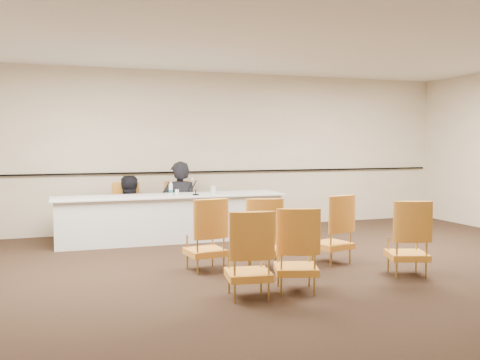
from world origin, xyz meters
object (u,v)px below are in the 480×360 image
Objects in this scene: panelist_main at (180,212)px; panelist_second at (128,222)px; water_bottle at (171,188)px; coffee_cup at (213,190)px; aud_chair_back_left at (248,254)px; panelist_second_chair at (127,210)px; aud_chair_back_right at (407,237)px; panel_table at (171,218)px; microphone at (196,187)px; aud_chair_front_right at (331,229)px; drinking_glass at (177,192)px; aud_chair_front_mid at (263,233)px; aud_chair_back_mid at (296,249)px; panelist_main_chair at (180,208)px; aud_chair_front_left at (205,234)px.

panelist_main reaches higher than panelist_second.
coffee_cup is at bearing -6.81° from water_bottle.
aud_chair_back_left is (0.75, -4.15, 0.21)m from panelist_second.
aud_chair_back_right is (2.96, -3.87, 0.00)m from panelist_second_chair.
microphone reaches higher than panel_table.
panelist_main is 3.30m from aud_chair_front_right.
aud_chair_front_mid is at bearing -75.61° from drinking_glass.
drinking_glass is 0.11× the size of aud_chair_back_mid.
microphone is 3.39m from aud_chair_back_mid.
aud_chair_back_mid is at bearing -89.68° from microphone.
panelist_main is 1.92× the size of aud_chair_front_right.
panelist_main_chair is 3.30× the size of microphone.
aud_chair_front_left is (-0.75, -2.18, -0.37)m from coffee_cup.
drinking_glass is (-0.18, -0.62, 0.35)m from panelist_main_chair.
water_bottle is at bearing 173.19° from coffee_cup.
coffee_cup is 3.44m from aud_chair_back_mid.
coffee_cup is at bearing 63.81° from aud_chair_front_left.
panelist_second_chair is at bearing 146.20° from aud_chair_back_right.
coffee_cup reaches higher than panel_table.
microphone is 0.42m from water_bottle.
panelist_second reaches higher than coffee_cup.
aud_chair_back_right is at bearing 15.70° from aud_chair_back_left.
aud_chair_front_right is at bearing -63.50° from microphone.
panelist_main reaches higher than panelist_main_chair.
coffee_cup is 0.15× the size of aud_chair_front_left.
coffee_cup is (0.33, 0.07, -0.07)m from microphone.
aud_chair_back_right reaches higher than coffee_cup.
microphone is 2.20m from aud_chair_front_left.
microphone reaches higher than drinking_glass.
panelist_main is at bearing 63.79° from panel_table.
panelist_main_chair is at bearing 136.50° from aud_chair_back_right.
aud_chair_back_left is (-0.19, -4.14, 0.00)m from panelist_main_chair.
aud_chair_back_mid is at bearing -148.12° from aud_chair_front_right.
microphone is 0.33m from drinking_glass.
aud_chair_back_left reaches higher than drinking_glass.
aud_chair_back_mid is at bearing -78.46° from panel_table.
aud_chair_back_mid is at bearing -67.75° from aud_chair_front_left.
drinking_glass is 0.11× the size of aud_chair_back_right.
panel_table is at bearing 100.21° from aud_chair_back_left.
aud_chair_back_mid is (1.34, -4.08, 0.21)m from panelist_second.
panelist_main_chair is at bearing 113.43° from aud_chair_back_mid.
aud_chair_front_mid is (0.73, -0.19, 0.00)m from aud_chair_front_left.
panelist_second_chair is 1.00× the size of aud_chair_back_right.
aud_chair_front_left is 0.76m from aud_chair_front_mid.
coffee_cup is at bearing 133.19° from panelist_main.
aud_chair_front_mid is at bearing 106.18° from aud_chair_back_mid.
aud_chair_back_left is at bearing 96.44° from panelist_main.
panelist_main_chair is at bearing 124.19° from coffee_cup.
panelist_main_chair is 3.05m from aud_chair_front_mid.
aud_chair_back_right is (2.21, -3.25, -0.35)m from drinking_glass.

